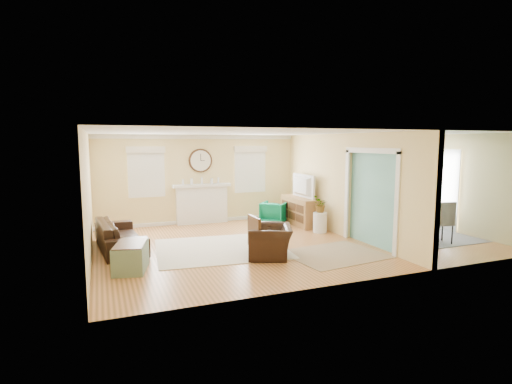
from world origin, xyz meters
The scene contains 29 objects.
floor centered at (0.00, 0.00, 0.00)m, with size 9.00×9.00×0.00m, color brown.
wall_back centered at (0.00, 3.00, 1.30)m, with size 9.00×0.02×2.60m, color #EACF86.
wall_front centered at (0.00, -3.00, 1.30)m, with size 9.00×0.02×2.60m, color #EACF86.
wall_left centered at (-4.50, 0.00, 1.30)m, with size 0.02×6.00×2.60m, color #EACF86.
wall_right centered at (4.50, 0.00, 1.30)m, with size 0.02×6.00×2.60m, color #EACF86.
ceiling centered at (0.00, 0.00, 2.60)m, with size 9.00×6.00×0.02m, color white.
partition centered at (1.51, 0.28, 1.36)m, with size 0.17×6.00×2.60m.
fireplace centered at (-1.50, 2.88, 0.60)m, with size 1.70×0.30×1.17m.
wall_clock centered at (-1.50, 2.97, 1.85)m, with size 0.70×0.07×0.70m.
window_left centered at (-3.05, 2.95, 1.66)m, with size 1.05×0.13×1.42m.
window_right centered at (0.05, 2.95, 1.66)m, with size 1.05×0.13×1.42m.
french_doors centered at (4.45, 0.00, 1.10)m, with size 0.06×1.70×2.20m.
pendant centered at (3.00, 0.00, 2.20)m, with size 0.30×0.30×0.55m.
rug_cream centered at (-1.80, -0.09, 0.01)m, with size 2.83×2.45×0.02m, color beige.
rug_jute centered at (0.32, -1.42, 0.01)m, with size 1.97×1.61×0.01m, color tan.
rug_grey centered at (3.20, -0.31, 0.01)m, with size 2.53×3.17×0.01m, color slate.
sofa centered at (-3.90, 0.72, 0.32)m, with size 2.21×0.86×0.64m, color black.
eames_chair centered at (-1.02, -1.05, 0.33)m, with size 1.01×0.88×0.66m, color black.
green_chair centered at (0.49, 2.12, 0.32)m, with size 0.68×0.70×0.64m, color #077D5C.
trunk centered at (-3.80, -0.92, 0.26)m, with size 0.75×1.00×0.52m.
credenza centered at (1.12, 1.65, 0.40)m, with size 0.53×1.57×0.80m.
tv centered at (1.10, 1.65, 1.13)m, with size 1.16×0.15×0.67m, color black.
garden_stool centered at (1.13, 0.55, 0.27)m, with size 0.36×0.36×0.53m, color white.
potted_plant centered at (1.13, 0.55, 0.75)m, with size 0.40×0.35×0.44m, color #337F33.
dining_table centered at (3.20, -0.31, 0.32)m, with size 1.81×1.01×0.64m, color #4C301A.
dining_chair_n centered at (3.20, 0.72, 0.53)m, with size 0.49×0.49×0.91m.
dining_chair_s centered at (3.20, -1.50, 0.60)m, with size 0.53×0.53×1.01m.
dining_chair_w centered at (2.57, -0.25, 0.52)m, with size 0.42×0.42×0.89m.
dining_chair_e centered at (3.86, -0.36, 0.50)m, with size 0.46×0.46×0.86m.
Camera 1 is at (-4.28, -8.52, 2.38)m, focal length 28.00 mm.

